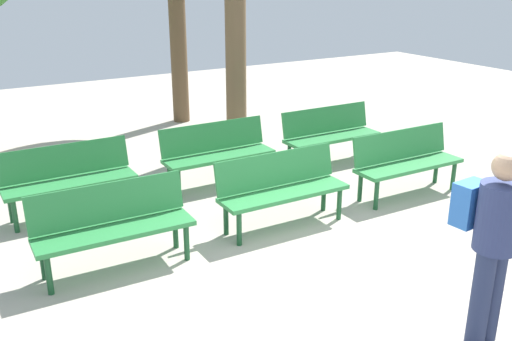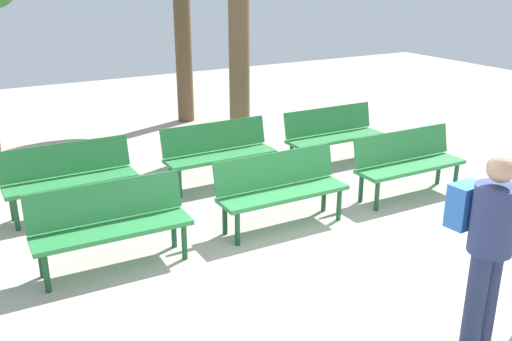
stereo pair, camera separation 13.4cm
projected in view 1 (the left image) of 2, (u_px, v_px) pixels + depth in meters
name	position (u px, v px, depth m)	size (l,w,h in m)	color
ground_plane	(362.00, 283.00, 5.62)	(24.00, 24.00, 0.00)	#B2A899
bench_r0_c0	(112.00, 222.00, 5.78)	(1.61, 0.52, 0.87)	#2D8442
bench_r0_c1	(281.00, 185.00, 6.75)	(1.61, 0.50, 0.87)	#2D8442
bench_r0_c2	(406.00, 159.00, 7.69)	(1.61, 0.50, 0.87)	#2D8442
bench_r1_c0	(68.00, 176.00, 7.06)	(1.60, 0.48, 0.87)	#2D8442
bench_r1_c1	(217.00, 150.00, 8.05)	(1.60, 0.49, 0.87)	#2D8442
bench_r1_c2	(330.00, 132.00, 8.95)	(1.61, 0.50, 0.87)	#2D8442
tree_0	(236.00, 67.00, 9.47)	(0.35, 0.35, 2.77)	brown
visitor_with_backpack	(491.00, 238.00, 4.47)	(0.36, 0.54, 1.65)	navy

